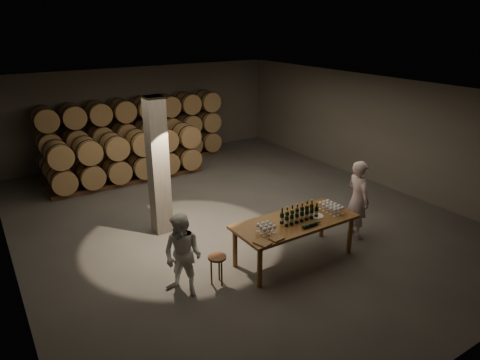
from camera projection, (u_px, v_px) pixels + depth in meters
room at (158, 167)px, 9.64m from camera, size 12.00×12.00×12.00m
tasting_table at (295, 225)px, 8.72m from camera, size 2.60×1.10×0.90m
barrel_stack_back at (135, 131)px, 14.34m from camera, size 6.26×0.95×2.31m
barrel_stack_front at (128, 156)px, 12.98m from camera, size 4.70×0.95×1.57m
bottle_cluster at (299, 215)px, 8.65m from camera, size 0.86×0.23×0.33m
lying_bottles at (310, 225)px, 8.40m from camera, size 0.44×0.07×0.07m
glass_cluster_left at (266, 226)px, 8.16m from camera, size 0.31×0.31×0.18m
glass_cluster_right at (331, 206)px, 9.04m from camera, size 0.31×0.53×0.18m
plate at (316, 216)px, 8.86m from camera, size 0.30×0.30×0.02m
notebook_near at (276, 239)px, 7.93m from camera, size 0.26×0.22×0.03m
notebook_corner at (263, 243)px, 7.79m from camera, size 0.30×0.35×0.03m
pen at (279, 238)px, 7.98m from camera, size 0.14×0.06×0.01m
stool at (217, 261)px, 8.02m from camera, size 0.35×0.35×0.58m
person_man at (358, 199)px, 9.67m from camera, size 0.54×0.73×1.82m
person_woman at (183, 255)px, 7.63m from camera, size 0.92×0.96×1.57m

